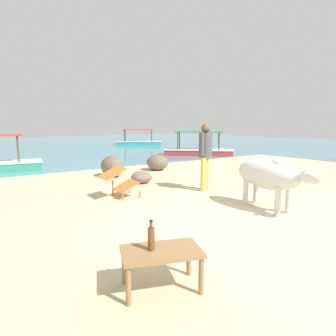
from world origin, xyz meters
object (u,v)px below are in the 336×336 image
(deck_chair_near, at_px, (119,180))
(person_standing, at_px, (205,152))
(low_bench_table, at_px, (161,256))
(boat_red, at_px, (198,150))
(cow, at_px, (269,175))
(bottle, at_px, (151,238))
(boat_teal, at_px, (138,142))

(deck_chair_near, relative_size, person_standing, 0.48)
(low_bench_table, bearing_deg, boat_red, 67.87)
(cow, height_order, bottle, cow)
(low_bench_table, distance_m, boat_red, 12.72)
(deck_chair_near, bearing_deg, boat_red, 39.73)
(cow, relative_size, bottle, 6.04)
(cow, relative_size, person_standing, 1.10)
(deck_chair_near, bearing_deg, cow, -50.32)
(bottle, relative_size, boat_red, 0.09)
(person_standing, relative_size, boat_red, 0.47)
(person_standing, bearing_deg, bottle, -75.67)
(cow, xyz_separation_m, boat_teal, (6.37, 17.03, -0.41))
(person_standing, xyz_separation_m, boat_red, (5.35, 6.56, -0.70))
(boat_teal, bearing_deg, person_standing, 97.47)
(cow, bearing_deg, deck_chair_near, -135.81)
(boat_red, bearing_deg, deck_chair_near, 82.25)
(boat_red, bearing_deg, bottle, 90.65)
(person_standing, bearing_deg, boat_teal, 130.06)
(cow, bearing_deg, bottle, -67.20)
(person_standing, distance_m, boat_teal, 16.46)
(deck_chair_near, xyz_separation_m, boat_teal, (8.32, 14.65, -0.13))
(person_standing, bearing_deg, low_bench_table, -74.46)
(deck_chair_near, distance_m, boat_teal, 16.85)
(low_bench_table, xyz_separation_m, boat_teal, (9.45, 18.10, -0.09))
(person_standing, bearing_deg, cow, -29.10)
(cow, bearing_deg, low_bench_table, -65.94)
(cow, distance_m, boat_teal, 18.19)
(low_bench_table, bearing_deg, cow, 38.86)
(bottle, relative_size, person_standing, 0.18)
(bottle, height_order, boat_red, boat_red)
(cow, distance_m, boat_red, 10.01)
(person_standing, bearing_deg, boat_red, 113.42)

